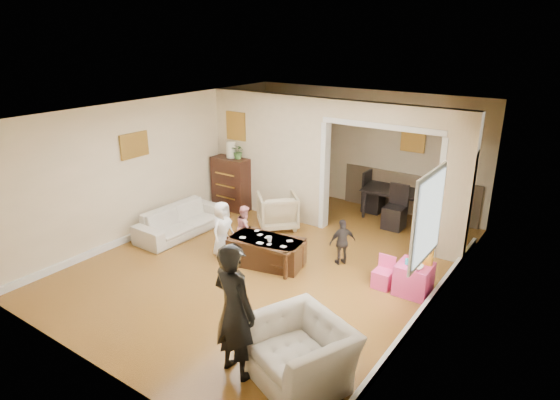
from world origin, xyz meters
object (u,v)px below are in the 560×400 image
Objects in this scene: sofa at (181,221)px; armchair_front at (300,353)px; armchair_back at (278,211)px; cyan_cup at (408,262)px; table_lamp at (231,149)px; dining_table at (406,204)px; play_table at (414,279)px; child_kneel_b at (245,227)px; dresser at (232,183)px; coffee_table at (266,252)px; adult_person at (234,311)px; child_toddler at (342,242)px; child_kneel_a at (222,229)px; coffee_cup at (269,239)px.

sofa is 4.70m from armchair_front.
armchair_back reaches higher than cyan_cup.
table_lamp is 0.20× the size of dining_table.
child_kneel_b is (-3.10, -0.21, 0.17)m from play_table.
table_lamp is at bearing 0.00° from dresser.
cyan_cup is at bearing 11.27° from coffee_table.
adult_person is (3.49, -2.50, 0.56)m from sofa.
dresser reaches higher than child_kneel_b.
table_lamp reaches higher than dining_table.
armchair_front is 0.90× the size of coffee_table.
adult_person is (-1.06, -2.92, 0.59)m from play_table.
dining_table is at bearing 179.87° from armchair_back.
play_table is (4.65, -1.27, -0.35)m from dresser.
child_toddler is at bearing -108.76° from child_kneel_b.
coffee_table is at bearing -38.29° from dresser.
coffee_table is at bearing 73.78° from armchair_back.
child_kneel_a reaches higher than child_kneel_b.
table_lamp reaches higher than child_kneel_a.
dining_table is at bearing -33.02° from child_kneel_a.
dresser is 2.98m from coffee_cup.
cyan_cup is (4.55, -1.32, -0.07)m from dresser.
adult_person reaches higher than sofa.
coffee_table is at bearing -168.04° from play_table.
child_kneel_b is at bearing 160.81° from armchair_front.
armchair_back is 1.80m from table_lamp.
adult_person is (-0.68, -0.32, 0.47)m from armchair_front.
child_kneel_b is at bearing -176.16° from play_table.
dresser is 12.29× the size of coffee_cup.
table_lamp is at bearing -41.26° from adult_person.
coffee_cup is at bearing -37.85° from dresser.
child_kneel_b is (1.55, -1.48, -0.18)m from dresser.
dresser is 2.38m from child_kneel_a.
cyan_cup reaches higher than play_table.
coffee_table is (2.25, -1.78, -1.12)m from table_lamp.
sofa is at bearing -141.84° from dining_table.
child_kneel_b reaches higher than child_toddler.
armchair_front is 0.67× the size of adult_person.
dresser is 0.65× the size of dining_table.
armchair_back is 3.32m from play_table.
child_kneel_a reaches higher than armchair_front.
cyan_cup is at bearing 113.68° from child_toddler.
child_kneel_a is (-0.95, -0.10, -0.01)m from coffee_cup.
dresser is 0.71× the size of adult_person.
adult_person reaches higher than coffee_cup.
table_lamp is (0.00, 0.00, 0.77)m from dresser.
armchair_front is 2.22× the size of play_table.
coffee_table is 1.30m from child_toddler.
table_lamp is at bearing 163.85° from cyan_cup.
play_table is (4.65, -1.27, -1.11)m from table_lamp.
child_toddler reaches higher than armchair_back.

